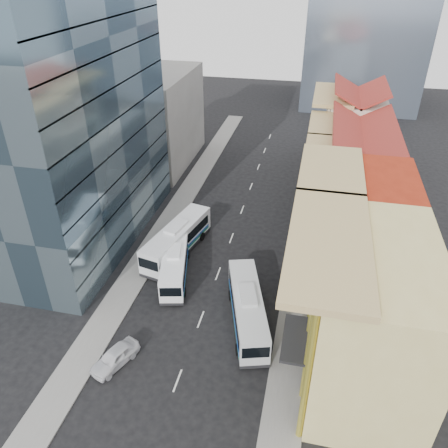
% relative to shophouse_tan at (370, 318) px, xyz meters
% --- Properties ---
extents(ground, '(200.00, 200.00, 0.00)m').
position_rel_shophouse_tan_xyz_m(ground, '(-14.00, -5.00, -6.00)').
color(ground, black).
rests_on(ground, ground).
extents(sidewalk_right, '(3.00, 90.00, 0.15)m').
position_rel_shophouse_tan_xyz_m(sidewalk_right, '(-5.50, 17.00, -5.92)').
color(sidewalk_right, slate).
rests_on(sidewalk_right, ground).
extents(sidewalk_left, '(3.00, 90.00, 0.15)m').
position_rel_shophouse_tan_xyz_m(sidewalk_left, '(-22.50, 17.00, -5.92)').
color(sidewalk_left, slate).
rests_on(sidewalk_left, ground).
extents(shophouse_tan, '(8.00, 14.00, 12.00)m').
position_rel_shophouse_tan_xyz_m(shophouse_tan, '(0.00, 0.00, 0.00)').
color(shophouse_tan, '#DECE80').
rests_on(shophouse_tan, ground).
extents(shophouse_red, '(8.00, 10.00, 12.00)m').
position_rel_shophouse_tan_xyz_m(shophouse_red, '(0.00, 12.00, 0.00)').
color(shophouse_red, '#A02912').
rests_on(shophouse_red, ground).
extents(shophouse_cream_near, '(8.00, 9.00, 10.00)m').
position_rel_shophouse_tan_xyz_m(shophouse_cream_near, '(0.00, 21.50, -1.00)').
color(shophouse_cream_near, beige).
rests_on(shophouse_cream_near, ground).
extents(shophouse_cream_mid, '(8.00, 9.00, 10.00)m').
position_rel_shophouse_tan_xyz_m(shophouse_cream_mid, '(0.00, 30.50, -1.00)').
color(shophouse_cream_mid, beige).
rests_on(shophouse_cream_mid, ground).
extents(shophouse_cream_far, '(8.00, 12.00, 11.00)m').
position_rel_shophouse_tan_xyz_m(shophouse_cream_far, '(0.00, 41.00, -0.50)').
color(shophouse_cream_far, beige).
rests_on(shophouse_cream_far, ground).
extents(office_tower, '(12.00, 26.00, 30.00)m').
position_rel_shophouse_tan_xyz_m(office_tower, '(-31.00, 14.00, 9.00)').
color(office_tower, '#3D5261').
rests_on(office_tower, ground).
extents(office_block_far, '(10.00, 18.00, 14.00)m').
position_rel_shophouse_tan_xyz_m(office_block_far, '(-30.00, 37.00, 1.00)').
color(office_block_far, gray).
rests_on(office_block_far, ground).
extents(bus_left_near, '(4.65, 10.37, 3.24)m').
position_rel_shophouse_tan_xyz_m(bus_left_near, '(-18.31, 8.83, -4.38)').
color(bus_left_near, white).
rests_on(bus_left_near, ground).
extents(bus_left_far, '(5.13, 11.74, 3.67)m').
position_rel_shophouse_tan_xyz_m(bus_left_far, '(-19.34, 12.77, -4.17)').
color(bus_left_far, white).
rests_on(bus_left_far, ground).
extents(bus_right, '(5.65, 11.28, 3.53)m').
position_rel_shophouse_tan_xyz_m(bus_right, '(-9.73, 3.56, -4.24)').
color(bus_right, silver).
rests_on(bus_right, ground).
extents(sedan_left, '(3.40, 4.80, 1.51)m').
position_rel_shophouse_tan_xyz_m(sedan_left, '(-19.50, -3.49, -5.24)').
color(sedan_left, silver).
rests_on(sedan_left, ground).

